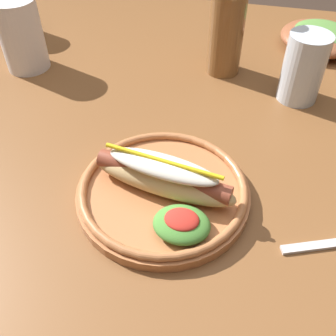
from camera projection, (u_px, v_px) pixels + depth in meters
ground_plane at (157, 299)px, 1.24m from camera, size 8.00×8.00×0.00m
dining_table at (150, 142)px, 0.78m from camera, size 1.41×1.03×0.74m
hot_dog_plate at (164, 189)px, 0.55m from camera, size 0.25×0.25×0.08m
fork at (334, 243)px, 0.50m from camera, size 0.12×0.06×0.00m
soda_cup at (13, 12)px, 0.89m from camera, size 0.08×0.08×0.10m
water_cup at (303, 68)px, 0.70m from camera, size 0.07×0.07×0.12m
extra_cup at (21, 35)px, 0.77m from camera, size 0.09×0.09×0.14m
glass_bottle at (227, 28)px, 0.75m from camera, size 0.07×0.07×0.25m
side_bowl at (321, 36)px, 0.87m from camera, size 0.17×0.17×0.05m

